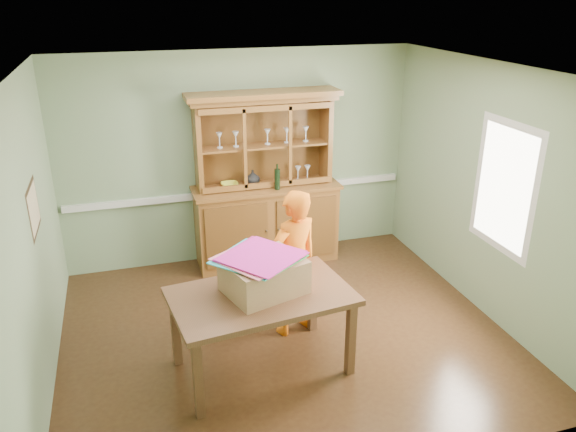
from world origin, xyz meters
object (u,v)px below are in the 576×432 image
object	(u,v)px
china_hutch	(266,204)
cardboard_box	(264,276)
dining_table	(261,303)
person	(294,263)

from	to	relation	value
china_hutch	cardboard_box	world-z (taller)	china_hutch
china_hutch	dining_table	size ratio (longest dim) A/B	1.29
china_hutch	dining_table	world-z (taller)	china_hutch
china_hutch	dining_table	bearing A→B (deg)	-105.67
cardboard_box	person	bearing A→B (deg)	48.54
dining_table	china_hutch	bearing A→B (deg)	67.35
dining_table	cardboard_box	world-z (taller)	cardboard_box
dining_table	person	world-z (taller)	person
china_hutch	person	xyz separation A→B (m)	(-0.15, -1.71, 0.01)
dining_table	person	xyz separation A→B (m)	(0.47, 0.53, 0.07)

